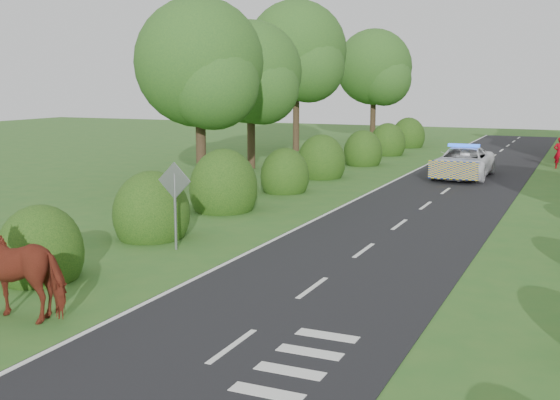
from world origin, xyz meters
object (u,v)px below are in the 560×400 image
at_px(cow, 24,275).
at_px(pedestrian_red, 560,153).
at_px(road_sign, 175,193).
at_px(police_van, 463,162).

height_order(cow, pedestrian_red, pedestrian_red).
height_order(road_sign, cow, road_sign).
distance_m(road_sign, cow, 6.22).
height_order(cow, police_van, cow).
xyz_separation_m(road_sign, cow, (0.27, -6.16, -0.80)).
bearing_deg(pedestrian_red, road_sign, 67.61).
bearing_deg(pedestrian_red, cow, 71.87).
distance_m(cow, pedestrian_red, 32.16).
distance_m(road_sign, police_van, 19.50).
bearing_deg(pedestrian_red, police_van, 52.21).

